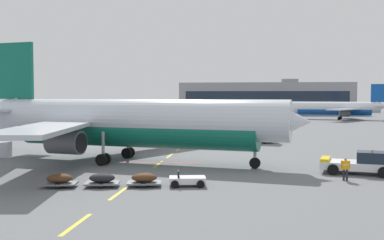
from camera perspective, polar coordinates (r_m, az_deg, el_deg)
ground at (r=62.56m, az=19.69°, el=-3.10°), size 400.00×400.00×0.00m
apron_paint_markings at (r=58.93m, az=-1.11°, el=-3.28°), size 8.00×95.36×0.01m
airliner_foreground at (r=44.40m, az=-8.02°, el=-0.27°), size 34.68×34.00×12.20m
pushback_tug at (r=40.11m, az=20.71°, el=-5.16°), size 6.48×4.20×2.08m
airliner_mid_left at (r=131.74m, az=17.82°, el=1.44°), size 27.69×26.94×9.84m
catering_truck at (r=63.60m, az=7.62°, el=-1.36°), size 7.38×4.11×3.14m
baggage_train at (r=32.69m, az=-8.69°, el=-7.48°), size 11.67×3.53×1.14m
ground_crew_worker at (r=36.44m, az=18.94°, el=-5.73°), size 0.71×0.33×1.79m
uld_cargo_container at (r=52.10m, az=-22.98°, el=-3.47°), size 1.92×1.89×1.60m
terminal_satellite at (r=171.77m, az=9.22°, el=2.73°), size 61.43×26.52×13.01m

